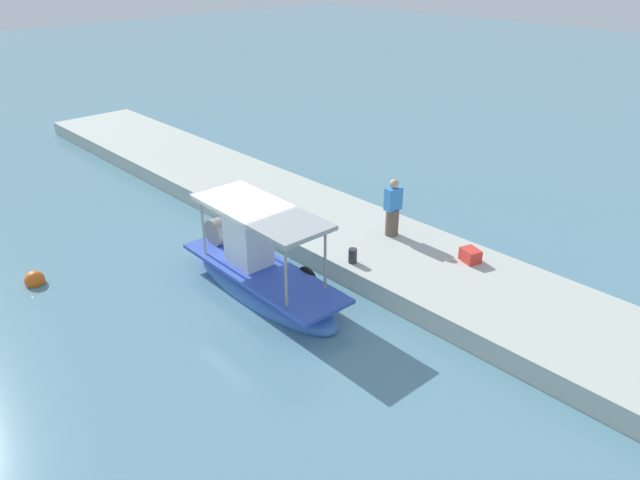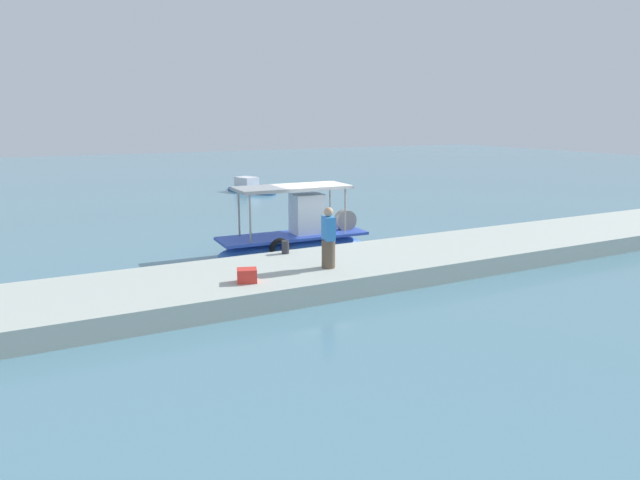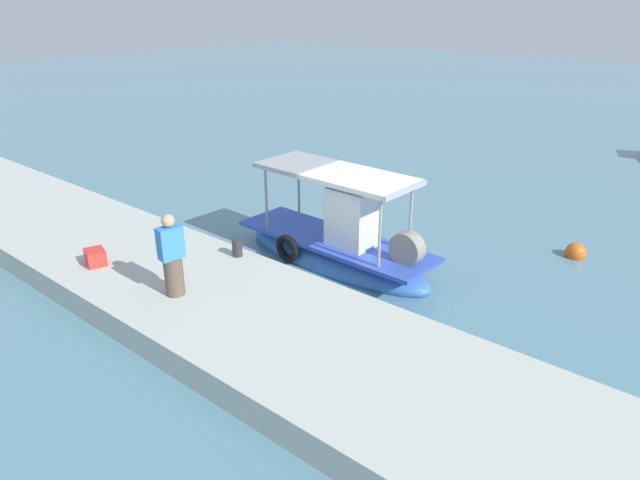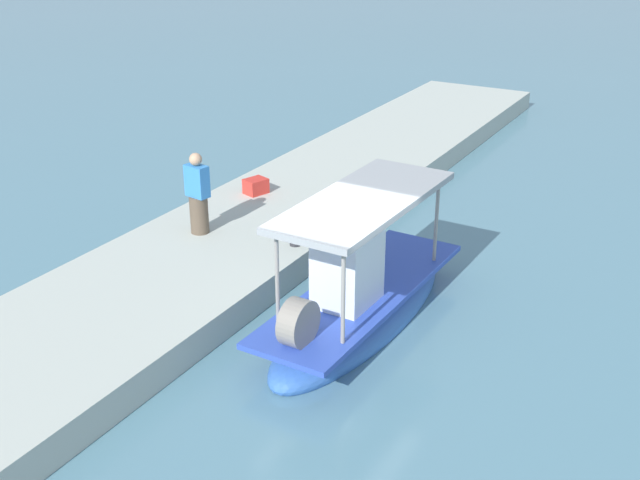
{
  "view_description": "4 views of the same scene",
  "coord_description": "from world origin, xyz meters",
  "px_view_note": "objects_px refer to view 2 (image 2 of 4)",
  "views": [
    {
      "loc": [
        -12.08,
        8.56,
        8.58
      ],
      "look_at": [
        -1.34,
        -1.52,
        1.25
      ],
      "focal_mm": 33.82,
      "sensor_mm": 36.0,
      "label": 1
    },
    {
      "loc": [
        -8.92,
        -18.04,
        4.89
      ],
      "look_at": [
        -0.39,
        -1.42,
        0.73
      ],
      "focal_mm": 31.15,
      "sensor_mm": 36.0,
      "label": 2
    },
    {
      "loc": [
        7.48,
        -10.41,
        6.3
      ],
      "look_at": [
        -0.21,
        -1.18,
        1.18
      ],
      "focal_mm": 31.83,
      "sensor_mm": 36.0,
      "label": 3
    },
    {
      "loc": [
        10.88,
        5.75,
        7.33
      ],
      "look_at": [
        -1.25,
        -1.11,
        1.21
      ],
      "focal_mm": 44.68,
      "sensor_mm": 36.0,
      "label": 4
    }
  ],
  "objects_px": {
    "mooring_bollard": "(285,247)",
    "cargo_crate": "(247,275)",
    "main_fishing_boat": "(296,239)",
    "fisherman_near_bollard": "(328,241)",
    "moored_boat_near": "(251,189)",
    "marker_buoy": "(345,220)"
  },
  "relations": [
    {
      "from": "fisherman_near_bollard",
      "to": "cargo_crate",
      "type": "distance_m",
      "value": 2.7
    },
    {
      "from": "main_fishing_boat",
      "to": "fisherman_near_bollard",
      "type": "xyz_separation_m",
      "value": [
        -0.93,
        -4.31,
        0.91
      ]
    },
    {
      "from": "main_fishing_boat",
      "to": "mooring_bollard",
      "type": "distance_m",
      "value": 2.58
    },
    {
      "from": "fisherman_near_bollard",
      "to": "cargo_crate",
      "type": "xyz_separation_m",
      "value": [
        -2.61,
        -0.3,
        -0.62
      ]
    },
    {
      "from": "mooring_bollard",
      "to": "cargo_crate",
      "type": "relative_size",
      "value": 0.8
    },
    {
      "from": "marker_buoy",
      "to": "main_fishing_boat",
      "type": "bearing_deg",
      "value": -136.27
    },
    {
      "from": "main_fishing_boat",
      "to": "marker_buoy",
      "type": "xyz_separation_m",
      "value": [
        4.58,
        4.39,
        -0.37
      ]
    },
    {
      "from": "fisherman_near_bollard",
      "to": "marker_buoy",
      "type": "height_order",
      "value": "fisherman_near_bollard"
    },
    {
      "from": "main_fishing_boat",
      "to": "mooring_bollard",
      "type": "bearing_deg",
      "value": -122.0
    },
    {
      "from": "main_fishing_boat",
      "to": "marker_buoy",
      "type": "height_order",
      "value": "main_fishing_boat"
    },
    {
      "from": "main_fishing_boat",
      "to": "marker_buoy",
      "type": "bearing_deg",
      "value": 43.73
    },
    {
      "from": "fisherman_near_bollard",
      "to": "cargo_crate",
      "type": "bearing_deg",
      "value": -173.5
    },
    {
      "from": "marker_buoy",
      "to": "mooring_bollard",
      "type": "bearing_deg",
      "value": -132.18
    },
    {
      "from": "main_fishing_boat",
      "to": "fisherman_near_bollard",
      "type": "distance_m",
      "value": 4.5
    },
    {
      "from": "main_fishing_boat",
      "to": "fisherman_near_bollard",
      "type": "relative_size",
      "value": 3.23
    },
    {
      "from": "fisherman_near_bollard",
      "to": "moored_boat_near",
      "type": "height_order",
      "value": "fisherman_near_bollard"
    },
    {
      "from": "mooring_bollard",
      "to": "cargo_crate",
      "type": "height_order",
      "value": "mooring_bollard"
    },
    {
      "from": "cargo_crate",
      "to": "marker_buoy",
      "type": "xyz_separation_m",
      "value": [
        8.12,
        8.99,
        -0.66
      ]
    },
    {
      "from": "cargo_crate",
      "to": "marker_buoy",
      "type": "distance_m",
      "value": 12.14
    },
    {
      "from": "cargo_crate",
      "to": "marker_buoy",
      "type": "bearing_deg",
      "value": 47.92
    },
    {
      "from": "fisherman_near_bollard",
      "to": "mooring_bollard",
      "type": "relative_size",
      "value": 4.27
    },
    {
      "from": "mooring_bollard",
      "to": "moored_boat_near",
      "type": "height_order",
      "value": "mooring_bollard"
    }
  ]
}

